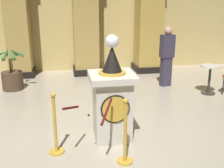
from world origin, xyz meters
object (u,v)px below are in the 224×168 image
object	(u,v)px
stanchion_near	(55,133)
stanchion_far	(125,141)
pedestal_clock	(112,100)
bystander_guest	(167,55)
cafe_table	(210,76)
potted_palm_left	(12,77)

from	to	relation	value
stanchion_near	stanchion_far	size ratio (longest dim) A/B	0.99
pedestal_clock	stanchion_near	distance (m)	1.07
stanchion_near	bystander_guest	bearing A→B (deg)	46.34
pedestal_clock	cafe_table	size ratio (longest dim) A/B	2.43
stanchion_near	pedestal_clock	bearing A→B (deg)	19.79
pedestal_clock	potted_palm_left	world-z (taller)	pedestal_clock
potted_palm_left	bystander_guest	xyz separation A→B (m)	(4.16, -0.39, 0.53)
stanchion_near	stanchion_far	xyz separation A→B (m)	(1.01, -0.44, 0.00)
pedestal_clock	bystander_guest	world-z (taller)	pedestal_clock
stanchion_near	bystander_guest	xyz separation A→B (m)	(2.94, 3.08, 0.52)
pedestal_clock	potted_palm_left	bearing A→B (deg)	124.67
bystander_guest	pedestal_clock	bearing A→B (deg)	-126.01
potted_palm_left	cafe_table	bearing A→B (deg)	-13.73
stanchion_far	cafe_table	distance (m)	3.88
pedestal_clock	stanchion_near	bearing A→B (deg)	-160.21
stanchion_near	cafe_table	xyz separation A→B (m)	(3.80, 2.25, 0.12)
stanchion_far	potted_palm_left	bearing A→B (deg)	119.59
pedestal_clock	stanchion_near	size ratio (longest dim) A/B	1.79
bystander_guest	cafe_table	size ratio (longest dim) A/B	2.22
potted_palm_left	stanchion_near	bearing A→B (deg)	-70.71
stanchion_near	potted_palm_left	xyz separation A→B (m)	(-1.22, 3.47, -0.00)
stanchion_far	pedestal_clock	bearing A→B (deg)	94.17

